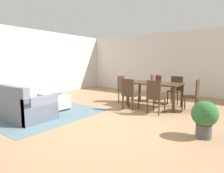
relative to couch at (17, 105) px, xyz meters
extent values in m
plane|color=#9E7A56|center=(2.12, 0.94, -0.29)|extent=(10.80, 10.80, 0.00)
cube|color=silver|center=(2.12, 5.94, 1.06)|extent=(9.00, 0.12, 2.70)
cube|color=silver|center=(-2.38, 1.44, 1.06)|extent=(0.12, 11.00, 2.70)
cube|color=slate|center=(0.03, 0.57, -0.28)|extent=(3.00, 2.80, 0.01)
cube|color=slate|center=(0.00, 0.05, -0.08)|extent=(2.08, 0.89, 0.42)
cube|color=slate|center=(0.00, -0.31, 0.35)|extent=(2.08, 0.16, 0.44)
cube|color=slate|center=(-0.97, 0.05, 0.02)|extent=(0.14, 0.89, 0.62)
cube|color=slate|center=(0.97, 0.05, 0.02)|extent=(0.14, 0.89, 0.62)
cube|color=slate|center=(-0.41, -0.06, 0.30)|extent=(0.34, 0.12, 0.34)
cube|color=silver|center=(0.40, -0.05, 0.31)|extent=(0.36, 0.10, 0.36)
cube|color=silver|center=(0.07, 1.08, -0.04)|extent=(1.04, 0.46, 0.38)
cylinder|color=#422B1C|center=(-0.40, 1.26, -0.26)|extent=(0.05, 0.05, 0.06)
cylinder|color=#422B1C|center=(0.54, 1.26, -0.26)|extent=(0.05, 0.05, 0.06)
cylinder|color=#422B1C|center=(-0.40, 0.90, -0.26)|extent=(0.05, 0.05, 0.06)
cylinder|color=#422B1C|center=(0.54, 0.90, -0.26)|extent=(0.05, 0.05, 0.06)
cylinder|color=brown|center=(-1.51, 0.27, -0.01)|extent=(0.04, 0.04, 0.55)
cylinder|color=brown|center=(-1.17, 0.27, -0.01)|extent=(0.04, 0.04, 0.55)
cube|color=#422B1C|center=(2.41, 3.14, 0.45)|extent=(1.60, 0.93, 0.04)
cube|color=#422B1C|center=(1.67, 3.55, 0.07)|extent=(0.07, 0.07, 0.72)
cube|color=#422B1C|center=(3.15, 3.55, 0.07)|extent=(0.07, 0.07, 0.72)
cube|color=#422B1C|center=(1.67, 2.74, 0.07)|extent=(0.07, 0.07, 0.72)
cube|color=#422B1C|center=(3.15, 2.74, 0.07)|extent=(0.07, 0.07, 0.72)
cube|color=#422B1C|center=(2.00, 2.37, 0.14)|extent=(0.40, 0.40, 0.04)
cube|color=#422B1C|center=(2.00, 2.19, 0.40)|extent=(0.40, 0.04, 0.47)
cylinder|color=#422B1C|center=(1.83, 2.54, -0.08)|extent=(0.04, 0.04, 0.41)
cylinder|color=#422B1C|center=(2.17, 2.53, -0.08)|extent=(0.04, 0.04, 0.41)
cylinder|color=#422B1C|center=(1.83, 2.20, -0.08)|extent=(0.04, 0.04, 0.41)
cylinder|color=#422B1C|center=(2.17, 2.19, -0.08)|extent=(0.04, 0.04, 0.41)
cube|color=#422B1C|center=(2.80, 2.38, 0.14)|extent=(0.43, 0.43, 0.04)
cube|color=#422B1C|center=(2.78, 2.20, 0.40)|extent=(0.40, 0.07, 0.47)
cylinder|color=#422B1C|center=(2.64, 2.57, -0.08)|extent=(0.04, 0.04, 0.41)
cylinder|color=#422B1C|center=(2.98, 2.54, -0.08)|extent=(0.04, 0.04, 0.41)
cylinder|color=#422B1C|center=(2.62, 2.23, -0.08)|extent=(0.04, 0.04, 0.41)
cylinder|color=#422B1C|center=(2.95, 2.20, -0.08)|extent=(0.04, 0.04, 0.41)
cube|color=#422B1C|center=(2.04, 3.90, 0.14)|extent=(0.41, 0.41, 0.04)
cube|color=#422B1C|center=(2.05, 4.08, 0.40)|extent=(0.40, 0.05, 0.47)
cylinder|color=#422B1C|center=(2.21, 3.73, -0.08)|extent=(0.04, 0.04, 0.41)
cylinder|color=#422B1C|center=(1.87, 3.74, -0.08)|extent=(0.04, 0.04, 0.41)
cylinder|color=#422B1C|center=(2.21, 4.07, -0.08)|extent=(0.04, 0.04, 0.41)
cylinder|color=#422B1C|center=(1.87, 4.08, -0.08)|extent=(0.04, 0.04, 0.41)
cube|color=#422B1C|center=(2.81, 3.87, 0.14)|extent=(0.42, 0.42, 0.04)
cube|color=#422B1C|center=(2.82, 4.05, 0.40)|extent=(0.40, 0.06, 0.47)
cylinder|color=#422B1C|center=(2.97, 3.70, -0.08)|extent=(0.04, 0.04, 0.41)
cylinder|color=#422B1C|center=(2.63, 3.71, -0.08)|extent=(0.04, 0.04, 0.41)
cylinder|color=#422B1C|center=(2.99, 4.04, -0.08)|extent=(0.04, 0.04, 0.41)
cylinder|color=#422B1C|center=(2.65, 4.05, -0.08)|extent=(0.04, 0.04, 0.41)
cube|color=#422B1C|center=(3.48, 3.16, 0.14)|extent=(0.42, 0.42, 0.04)
cube|color=#422B1C|center=(3.66, 3.17, 0.40)|extent=(0.06, 0.40, 0.47)
cylinder|color=#422B1C|center=(3.32, 2.99, -0.08)|extent=(0.04, 0.04, 0.41)
cylinder|color=#422B1C|center=(3.30, 3.32, -0.08)|extent=(0.04, 0.04, 0.41)
cylinder|color=#422B1C|center=(3.66, 3.00, -0.08)|extent=(0.04, 0.04, 0.41)
cylinder|color=#422B1C|center=(3.64, 3.34, -0.08)|extent=(0.04, 0.04, 0.41)
cube|color=#422B1C|center=(1.35, 3.11, 0.14)|extent=(0.43, 0.43, 0.04)
cube|color=#422B1C|center=(1.17, 3.10, 0.40)|extent=(0.07, 0.40, 0.47)
cylinder|color=#422B1C|center=(1.50, 3.29, -0.08)|extent=(0.04, 0.04, 0.41)
cylinder|color=#422B1C|center=(1.53, 2.95, -0.08)|extent=(0.04, 0.04, 0.41)
cylinder|color=#422B1C|center=(1.16, 3.27, -0.08)|extent=(0.04, 0.04, 0.41)
cylinder|color=#422B1C|center=(1.19, 2.93, -0.08)|extent=(0.04, 0.04, 0.41)
cylinder|color=#B26659|center=(2.38, 3.11, 0.59)|extent=(0.11, 0.11, 0.24)
cube|color=#3F4C72|center=(0.18, 1.11, 0.17)|extent=(0.30, 0.26, 0.03)
cylinder|color=#4C4C51|center=(4.20, 1.31, -0.16)|extent=(0.28, 0.28, 0.26)
sphere|color=#2D6633|center=(4.20, 1.31, 0.17)|extent=(0.48, 0.48, 0.48)
camera|label=1|loc=(4.83, -2.47, 1.12)|focal=30.70mm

